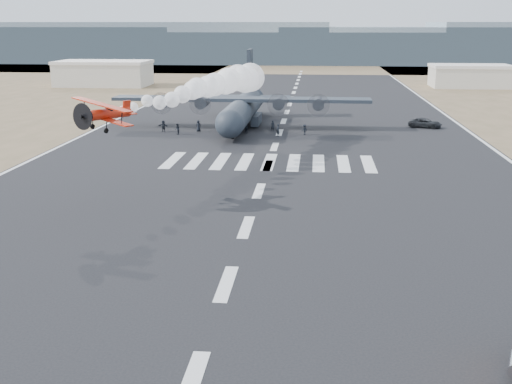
# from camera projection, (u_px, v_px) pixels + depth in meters

# --- Properties ---
(ground) EXTENTS (500.00, 500.00, 0.00)m
(ground) POSITION_uv_depth(u_px,v_px,m) (191.00, 383.00, 30.10)
(ground) COLOR black
(ground) RESTS_ON ground
(scrub_far) EXTENTS (500.00, 80.00, 0.00)m
(scrub_far) POSITION_uv_depth(u_px,v_px,m) (303.00, 67.00, 251.56)
(scrub_far) COLOR brown
(scrub_far) RESTS_ON ground
(runway_markings) EXTENTS (60.00, 260.00, 0.01)m
(runway_markings) POSITION_uv_depth(u_px,v_px,m) (275.00, 147.00, 87.87)
(runway_markings) COLOR silver
(runway_markings) RESTS_ON ground
(ridge_seg_b) EXTENTS (150.00, 50.00, 15.00)m
(ridge_seg_b) POSITION_uv_depth(u_px,v_px,m) (17.00, 44.00, 290.28)
(ridge_seg_b) COLOR slate
(ridge_seg_b) RESTS_ON ground
(ridge_seg_c) EXTENTS (150.00, 50.00, 17.00)m
(ridge_seg_c) POSITION_uv_depth(u_px,v_px,m) (158.00, 42.00, 284.15)
(ridge_seg_c) COLOR slate
(ridge_seg_c) RESTS_ON ground
(ridge_seg_d) EXTENTS (150.00, 50.00, 13.00)m
(ridge_seg_d) POSITION_uv_depth(u_px,v_px,m) (305.00, 47.00, 278.79)
(ridge_seg_d) COLOR slate
(ridge_seg_d) RESTS_ON ground
(ridge_seg_e) EXTENTS (150.00, 50.00, 15.00)m
(ridge_seg_e) POSITION_uv_depth(u_px,v_px,m) (458.00, 45.00, 272.67)
(ridge_seg_e) COLOR slate
(ridge_seg_e) RESTS_ON ground
(hangar_left) EXTENTS (24.50, 14.50, 6.70)m
(hangar_left) POSITION_uv_depth(u_px,v_px,m) (104.00, 73.00, 173.54)
(hangar_left) COLOR #B7B1A2
(hangar_left) RESTS_ON ground
(hangar_right) EXTENTS (20.50, 12.50, 5.90)m
(hangar_right) POSITION_uv_depth(u_px,v_px,m) (470.00, 76.00, 169.61)
(hangar_right) COLOR #B7B1A2
(hangar_right) RESTS_ON ground
(aerobatic_biplane) EXTENTS (6.58, 6.09, 2.91)m
(aerobatic_biplane) POSITION_uv_depth(u_px,v_px,m) (105.00, 114.00, 57.06)
(aerobatic_biplane) COLOR #C3360D
(smoke_trail) EXTENTS (10.76, 37.02, 4.13)m
(smoke_trail) POSITION_uv_depth(u_px,v_px,m) (230.00, 82.00, 85.23)
(smoke_trail) COLOR white
(transport_aircraft) EXTENTS (41.36, 34.11, 11.99)m
(transport_aircraft) POSITION_uv_depth(u_px,v_px,m) (242.00, 107.00, 105.06)
(transport_aircraft) COLOR #1F242E
(transport_aircraft) RESTS_ON ground
(support_vehicle) EXTENTS (5.80, 4.14, 1.47)m
(support_vehicle) POSITION_uv_depth(u_px,v_px,m) (425.00, 123.00, 104.01)
(support_vehicle) COLOR black
(support_vehicle) RESTS_ON ground
(crew_a) EXTENTS (0.86, 0.87, 1.84)m
(crew_a) POSITION_uv_depth(u_px,v_px,m) (278.00, 130.00, 95.86)
(crew_a) COLOR black
(crew_a) RESTS_ON ground
(crew_b) EXTENTS (0.79, 0.96, 1.70)m
(crew_b) POSITION_uv_depth(u_px,v_px,m) (177.00, 129.00, 97.31)
(crew_b) COLOR black
(crew_b) RESTS_ON ground
(crew_c) EXTENTS (1.08, 1.01, 1.57)m
(crew_c) POSITION_uv_depth(u_px,v_px,m) (304.00, 130.00, 97.29)
(crew_c) COLOR black
(crew_c) RESTS_ON ground
(crew_d) EXTENTS (0.76, 1.11, 1.72)m
(crew_d) POSITION_uv_depth(u_px,v_px,m) (221.00, 128.00, 97.84)
(crew_d) COLOR black
(crew_d) RESTS_ON ground
(crew_e) EXTENTS (0.97, 0.74, 1.75)m
(crew_e) POSITION_uv_depth(u_px,v_px,m) (198.00, 126.00, 100.25)
(crew_e) COLOR black
(crew_e) RESTS_ON ground
(crew_f) EXTENTS (1.75, 1.07, 1.80)m
(crew_f) POSITION_uv_depth(u_px,v_px,m) (163.00, 126.00, 99.76)
(crew_f) COLOR black
(crew_f) RESTS_ON ground
(crew_g) EXTENTS (0.66, 0.56, 1.65)m
(crew_g) POSITION_uv_depth(u_px,v_px,m) (273.00, 126.00, 100.59)
(crew_g) COLOR black
(crew_g) RESTS_ON ground
(crew_h) EXTENTS (0.97, 0.87, 1.70)m
(crew_h) POSITION_uv_depth(u_px,v_px,m) (246.00, 128.00, 98.23)
(crew_h) COLOR black
(crew_h) RESTS_ON ground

